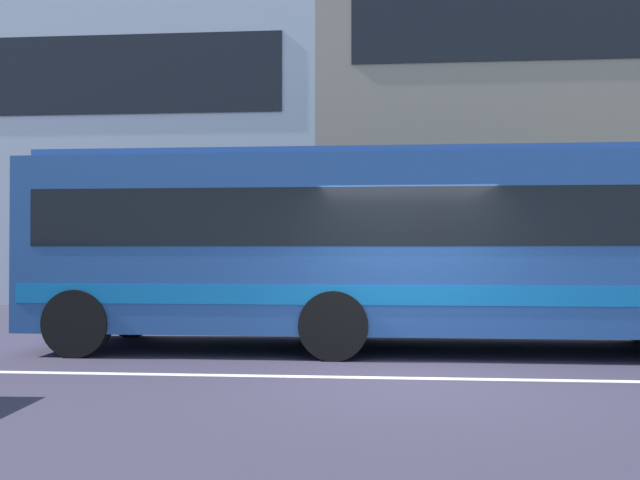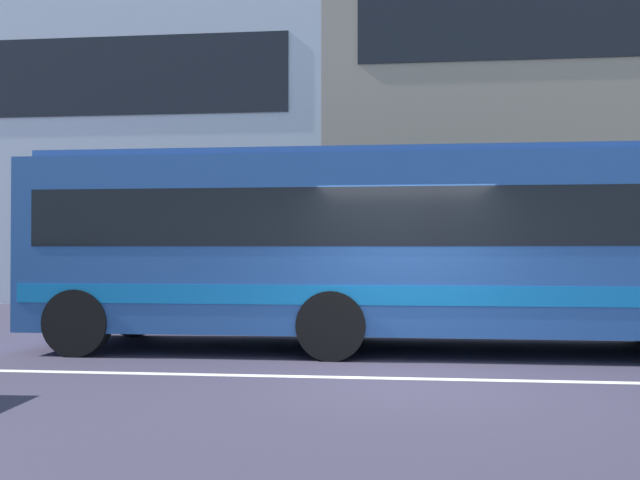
% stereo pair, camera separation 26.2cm
% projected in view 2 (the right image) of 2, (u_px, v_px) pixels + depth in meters
% --- Properties ---
extents(ground_plane, '(160.00, 160.00, 0.00)m').
position_uv_depth(ground_plane, '(407.00, 379.00, 8.49)').
color(ground_plane, '#322D3F').
extents(lane_centre_line, '(60.00, 0.16, 0.01)m').
position_uv_depth(lane_centre_line, '(407.00, 379.00, 8.49)').
color(lane_centre_line, silver).
rests_on(lane_centre_line, ground_plane).
extents(hedge_row_far, '(13.98, 1.10, 0.82)m').
position_uv_depth(hedge_row_far, '(542.00, 306.00, 14.47)').
color(hedge_row_far, '#195423').
rests_on(hedge_row_far, ground_plane).
extents(apartment_block_left, '(23.04, 10.86, 11.32)m').
position_uv_depth(apartment_block_left, '(29.00, 140.00, 25.80)').
color(apartment_block_left, silver).
rests_on(apartment_block_left, ground_plane).
extents(transit_bus, '(10.96, 2.64, 3.10)m').
position_uv_depth(transit_bus, '(379.00, 242.00, 11.02)').
color(transit_bus, '#275095').
rests_on(transit_bus, ground_plane).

